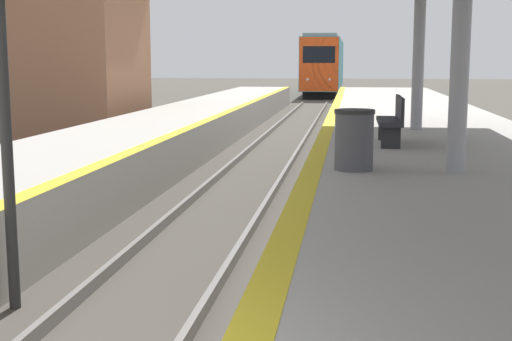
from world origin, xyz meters
TOP-DOWN VIEW (x-y plane):
  - train at (0.00, 54.31)m, footprint 2.64×19.97m
  - signal_near at (-1.34, 4.13)m, footprint 0.36×0.31m
  - trash_bin at (2.26, 7.68)m, footprint 0.59×0.59m
  - bench at (3.00, 11.05)m, footprint 0.44×1.75m
  - station_building at (-9.81, 21.68)m, footprint 8.99×5.37m

SIDE VIEW (x-z plane):
  - trash_bin at x=2.26m, z-range 1.04..1.93m
  - bench at x=3.00m, z-range 1.07..1.99m
  - train at x=0.00m, z-range 0.04..4.44m
  - station_building at x=-9.81m, z-range 0.01..5.66m
  - signal_near at x=-1.34m, z-range 0.85..5.07m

